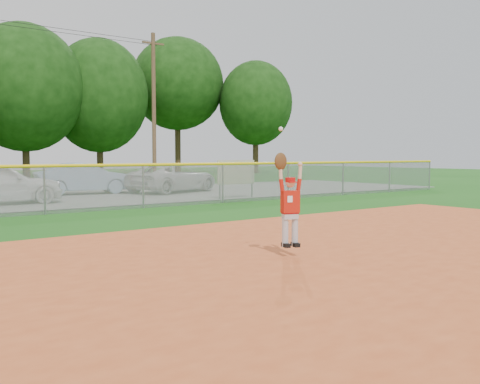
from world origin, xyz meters
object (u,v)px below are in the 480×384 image
object	(u,v)px
car_white_b	(173,178)
ballplayer	(289,200)
sponsor_sign	(236,173)
car_blue	(85,178)

from	to	relation	value
car_white_b	ballplayer	size ratio (longest dim) A/B	2.29
car_white_b	sponsor_sign	size ratio (longest dim) A/B	2.67
car_blue	sponsor_sign	bearing A→B (deg)	-137.99
car_white_b	sponsor_sign	xyz separation A→B (m)	(0.30, -4.77, 0.37)
car_blue	ballplayer	distance (m)	17.28
sponsor_sign	ballplayer	bearing A→B (deg)	-121.95
car_white_b	sponsor_sign	world-z (taller)	sponsor_sign
ballplayer	sponsor_sign	bearing A→B (deg)	58.05
sponsor_sign	ballplayer	size ratio (longest dim) A/B	0.86
car_blue	sponsor_sign	xyz separation A→B (m)	(4.23, -6.12, 0.32)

